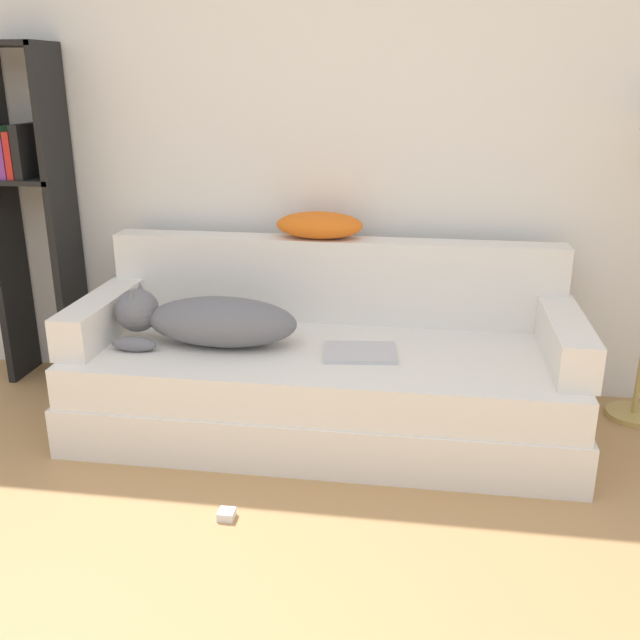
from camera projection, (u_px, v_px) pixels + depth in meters
wall_back at (336, 103)px, 3.22m from camera, size 7.72×0.06×2.70m
couch at (323, 389)px, 3.07m from camera, size 2.10×0.87×0.39m
couch_backrest at (335, 280)px, 3.29m from camera, size 2.06×0.15×0.38m
couch_arm_left at (103, 316)px, 3.11m from camera, size 0.15×0.68×0.18m
couch_arm_right at (565, 339)px, 2.84m from camera, size 0.15×0.68×0.18m
dog at (207, 320)px, 3.00m from camera, size 0.78×0.30×0.25m
laptop at (360, 352)px, 2.92m from camera, size 0.32×0.25×0.02m
throw_pillow at (319, 225)px, 3.22m from camera, size 0.39×0.22×0.12m
bookshelf at (29, 200)px, 3.40m from camera, size 0.34×0.26×1.62m
power_adapter at (227, 514)px, 2.49m from camera, size 0.06×0.06×0.03m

